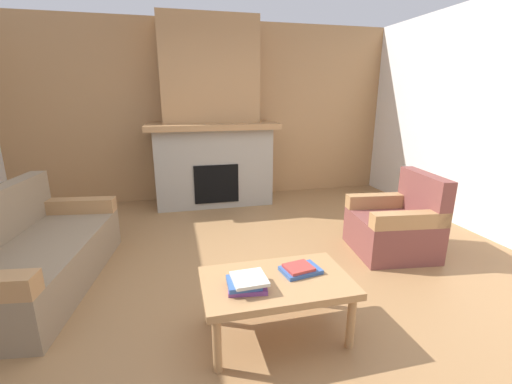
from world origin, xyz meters
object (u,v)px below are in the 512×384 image
couch (31,256)px  coffee_table (276,286)px  fireplace (212,127)px  armchair (396,226)px

couch → coffee_table: couch is taller
couch → coffee_table: bearing=-30.5°
fireplace → coffee_table: 3.32m
fireplace → armchair: bearing=-53.6°
couch → coffee_table: size_ratio=1.90×
fireplace → coffee_table: fireplace is taller
fireplace → couch: size_ratio=1.42×
armchair → coffee_table: size_ratio=0.85×
armchair → coffee_table: 1.89m
fireplace → coffee_table: bearing=-89.2°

